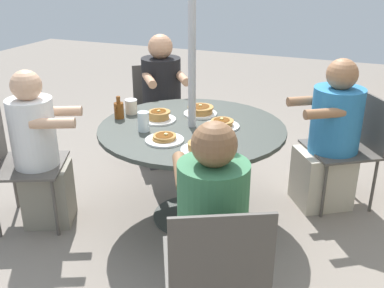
{
  "coord_description": "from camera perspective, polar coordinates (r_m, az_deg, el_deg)",
  "views": [
    {
      "loc": [
        2.68,
        1.08,
        1.8
      ],
      "look_at": [
        0.0,
        0.0,
        0.59
      ],
      "focal_mm": 42.0,
      "sensor_mm": 36.0,
      "label": 1
    }
  ],
  "objects": [
    {
      "name": "ground_plane",
      "position": [
        3.4,
        0.0,
        -9.14
      ],
      "size": [
        12.0,
        12.0,
        0.0
      ],
      "primitive_type": "plane",
      "color": "gray"
    },
    {
      "name": "patio_table",
      "position": [
        3.12,
        0.0,
        0.46
      ],
      "size": [
        1.29,
        1.29,
        0.72
      ],
      "color": "#383D38",
      "rests_on": "ground"
    },
    {
      "name": "umbrella_pole",
      "position": [
        2.95,
        0.0,
        10.39
      ],
      "size": [
        0.05,
        0.05,
        2.33
      ],
      "primitive_type": "cylinder",
      "color": "#ADADB2",
      "rests_on": "ground"
    },
    {
      "name": "patio_chair_north",
      "position": [
        4.28,
        -4.21,
        5.07
      ],
      "size": [
        0.65,
        0.65,
        0.85
      ],
      "rotation": [
        0.0,
        0.0,
        -0.93
      ],
      "color": "#514C47",
      "rests_on": "ground"
    },
    {
      "name": "diner_north",
      "position": [
        4.11,
        -3.77,
        4.9
      ],
      "size": [
        0.6,
        0.57,
        1.18
      ],
      "rotation": [
        0.0,
        0.0,
        -0.93
      ],
      "color": "#3D3D42",
      "rests_on": "ground"
    },
    {
      "name": "patio_chair_east",
      "position": [
        3.34,
        -21.54,
        -1.78
      ],
      "size": [
        0.62,
        0.62,
        0.85
      ],
      "rotation": [
        0.0,
        0.0,
        0.43
      ],
      "color": "#514C47",
      "rests_on": "ground"
    },
    {
      "name": "diner_east",
      "position": [
        3.28,
        -18.76,
        -1.36
      ],
      "size": [
        0.46,
        0.52,
        1.12
      ],
      "rotation": [
        0.0,
        0.0,
        0.43
      ],
      "color": "gray",
      "rests_on": "ground"
    },
    {
      "name": "patio_chair_south",
      "position": [
        2.11,
        3.11,
        -15.22
      ],
      "size": [
        0.63,
        0.63,
        0.85
      ],
      "rotation": [
        0.0,
        0.0,
        -4.24
      ],
      "color": "#514C47",
      "rests_on": "ground"
    },
    {
      "name": "diner_south",
      "position": [
        2.23,
        2.49,
        -11.94
      ],
      "size": [
        0.59,
        0.52,
        1.14
      ],
      "rotation": [
        0.0,
        0.0,
        -4.24
      ],
      "color": "slate",
      "rests_on": "ground"
    },
    {
      "name": "patio_chair_west",
      "position": [
        3.59,
        19.55,
        0.22
      ],
      "size": [
        0.65,
        0.65,
        0.85
      ],
      "rotation": [
        0.0,
        0.0,
        -2.56
      ],
      "color": "#514C47",
      "rests_on": "ground"
    },
    {
      "name": "diner_west",
      "position": [
        3.5,
        17.12,
        0.29
      ],
      "size": [
        0.55,
        0.58,
        1.14
      ],
      "rotation": [
        0.0,
        0.0,
        -2.56
      ],
      "color": "beige",
      "rests_on": "ground"
    },
    {
      "name": "pancake_plate_a",
      "position": [
        2.68,
        1.18,
        -0.42
      ],
      "size": [
        0.25,
        0.25,
        0.07
      ],
      "color": "white",
      "rests_on": "patio_table"
    },
    {
      "name": "pancake_plate_b",
      "position": [
        3.3,
        1.08,
        4.23
      ],
      "size": [
        0.25,
        0.25,
        0.07
      ],
      "color": "white",
      "rests_on": "patio_table"
    },
    {
      "name": "pancake_plate_c",
      "position": [
        3.19,
        -4.25,
        3.48
      ],
      "size": [
        0.25,
        0.25,
        0.08
      ],
      "color": "white",
      "rests_on": "patio_table"
    },
    {
      "name": "pancake_plate_d",
      "position": [
        3.07,
        3.76,
        2.54
      ],
      "size": [
        0.25,
        0.25,
        0.06
      ],
      "color": "white",
      "rests_on": "patio_table"
    },
    {
      "name": "pancake_plate_e",
      "position": [
        2.83,
        -3.53,
        0.68
      ],
      "size": [
        0.25,
        0.25,
        0.05
      ],
      "color": "white",
      "rests_on": "patio_table"
    },
    {
      "name": "syrup_bottle",
      "position": [
        3.26,
        -9.28,
        4.31
      ],
      "size": [
        0.09,
        0.07,
        0.16
      ],
      "color": "brown",
      "rests_on": "patio_table"
    },
    {
      "name": "coffee_cup",
      "position": [
        3.35,
        -7.73,
        4.74
      ],
      "size": [
        0.09,
        0.09,
        0.11
      ],
      "color": "beige",
      "rests_on": "patio_table"
    },
    {
      "name": "drinking_glass_a",
      "position": [
        2.99,
        -6.18,
        2.86
      ],
      "size": [
        0.08,
        0.08,
        0.13
      ],
      "primitive_type": "cylinder",
      "color": "silver",
      "rests_on": "patio_table"
    }
  ]
}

